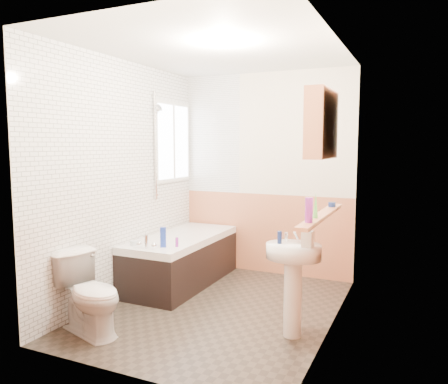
{
  "coord_description": "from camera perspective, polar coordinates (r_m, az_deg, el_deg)",
  "views": [
    {
      "loc": [
        1.79,
        -3.77,
        1.62
      ],
      "look_at": [
        0.0,
        0.15,
        1.15
      ],
      "focal_mm": 35.0,
      "sensor_mm": 36.0,
      "label": 1
    }
  ],
  "objects": [
    {
      "name": "floor",
      "position": [
        4.48,
        -0.83,
        -14.99
      ],
      "size": [
        2.8,
        2.8,
        0.0
      ],
      "primitive_type": "plane",
      "color": "#2C251F",
      "rests_on": "ground"
    },
    {
      "name": "ceiling",
      "position": [
        4.27,
        -0.88,
        18.13
      ],
      "size": [
        2.8,
        2.8,
        0.0
      ],
      "primitive_type": "plane",
      "rotation": [
        3.14,
        0.0,
        0.0
      ],
      "color": "white",
      "rests_on": "ground"
    },
    {
      "name": "wall_back",
      "position": [
        5.49,
        5.48,
        2.34
      ],
      "size": [
        2.2,
        0.02,
        2.5
      ],
      "primitive_type": "cube",
      "color": "#F0E1C6",
      "rests_on": "ground"
    },
    {
      "name": "wall_front",
      "position": [
        2.99,
        -12.55,
        -1.05
      ],
      "size": [
        2.2,
        0.02,
        2.5
      ],
      "primitive_type": "cube",
      "color": "#F0E1C6",
      "rests_on": "ground"
    },
    {
      "name": "wall_left",
      "position": [
        4.77,
        -12.99,
        1.62
      ],
      "size": [
        0.02,
        2.8,
        2.5
      ],
      "primitive_type": "cube",
      "color": "#F0E1C6",
      "rests_on": "ground"
    },
    {
      "name": "wall_right",
      "position": [
        3.85,
        14.25,
        0.51
      ],
      "size": [
        0.02,
        2.8,
        2.5
      ],
      "primitive_type": "cube",
      "color": "#F0E1C6",
      "rests_on": "ground"
    },
    {
      "name": "wainscot_right",
      "position": [
        4.0,
        13.64,
        -10.24
      ],
      "size": [
        0.01,
        2.8,
        1.0
      ],
      "primitive_type": "cube",
      "color": "#D58057",
      "rests_on": "wall_right"
    },
    {
      "name": "wainscot_front",
      "position": [
        3.18,
        -11.97,
        -14.52
      ],
      "size": [
        2.2,
        0.01,
        1.0
      ],
      "primitive_type": "cube",
      "color": "#D58057",
      "rests_on": "wall_front"
    },
    {
      "name": "wainscot_back",
      "position": [
        5.57,
        5.32,
        -5.39
      ],
      "size": [
        2.2,
        0.01,
        1.0
      ],
      "primitive_type": "cube",
      "color": "#D58057",
      "rests_on": "wall_back"
    },
    {
      "name": "tile_cladding_left",
      "position": [
        4.76,
        -12.78,
        1.61
      ],
      "size": [
        0.01,
        2.8,
        2.5
      ],
      "primitive_type": "cube",
      "color": "white",
      "rests_on": "wall_left"
    },
    {
      "name": "tile_return_back",
      "position": [
        5.74,
        -1.46,
        7.53
      ],
      "size": [
        0.75,
        0.01,
        1.5
      ],
      "primitive_type": "cube",
      "color": "white",
      "rests_on": "wall_back"
    },
    {
      "name": "window",
      "position": [
        5.52,
        -6.64,
        6.5
      ],
      "size": [
        0.03,
        0.79,
        0.99
      ],
      "color": "white",
      "rests_on": "wall_left"
    },
    {
      "name": "bathtub",
      "position": [
        5.18,
        -5.56,
        -8.62
      ],
      "size": [
        0.7,
        1.61,
        0.71
      ],
      "color": "black",
      "rests_on": "floor"
    },
    {
      "name": "shower_riser",
      "position": [
        5.15,
        -8.85,
        7.21
      ],
      "size": [
        0.11,
        0.08,
        1.27
      ],
      "color": "silver",
      "rests_on": "wall_left"
    },
    {
      "name": "toilet",
      "position": [
        4.01,
        -17.12,
        -12.64
      ],
      "size": [
        0.79,
        0.59,
        0.69
      ],
      "primitive_type": "imported",
      "rotation": [
        0.0,
        0.0,
        1.26
      ],
      "color": "white",
      "rests_on": "floor"
    },
    {
      "name": "sink",
      "position": [
        3.76,
        9.02,
        -10.13
      ],
      "size": [
        0.46,
        0.38,
        0.9
      ],
      "rotation": [
        0.0,
        0.0,
        0.06
      ],
      "color": "white",
      "rests_on": "floor"
    },
    {
      "name": "pine_shelf",
      "position": [
        3.73,
        12.64,
        -3.02
      ],
      "size": [
        0.1,
        1.36,
        0.03
      ],
      "primitive_type": "cube",
      "color": "#D58057",
      "rests_on": "wall_right"
    },
    {
      "name": "medicine_cabinet",
      "position": [
        3.72,
        12.6,
        8.63
      ],
      "size": [
        0.16,
        0.62,
        0.56
      ],
      "color": "#D58057",
      "rests_on": "wall_right"
    },
    {
      "name": "foam_can",
      "position": [
        3.28,
        11.03,
        -2.33
      ],
      "size": [
        0.07,
        0.07,
        0.19
      ],
      "primitive_type": "cylinder",
      "rotation": [
        0.0,
        0.0,
        0.39
      ],
      "color": "purple",
      "rests_on": "pine_shelf"
    },
    {
      "name": "green_bottle",
      "position": [
        3.48,
        11.88,
        -1.72
      ],
      "size": [
        0.04,
        0.04,
        0.2
      ],
      "primitive_type": "cone",
      "rotation": [
        0.0,
        0.0,
        0.05
      ],
      "color": "#59C647",
      "rests_on": "pine_shelf"
    },
    {
      "name": "black_jar",
      "position": [
        4.15,
        13.92,
        -1.6
      ],
      "size": [
        0.09,
        0.09,
        0.04
      ],
      "primitive_type": "cylinder",
      "rotation": [
        0.0,
        0.0,
        -0.36
      ],
      "color": "navy",
      "rests_on": "pine_shelf"
    },
    {
      "name": "soap_bottle",
      "position": [
        3.61,
        10.88,
        -6.37
      ],
      "size": [
        0.1,
        0.2,
        0.09
      ],
      "primitive_type": "imported",
      "rotation": [
        0.0,
        0.0,
        -0.04
      ],
      "color": "silver",
      "rests_on": "sink"
    },
    {
      "name": "clear_bottle",
      "position": [
        3.69,
        7.26,
        -5.9
      ],
      "size": [
        0.05,
        0.05,
        0.11
      ],
      "primitive_type": "cylinder",
      "rotation": [
        0.0,
        0.0,
        0.3
      ],
      "color": "navy",
      "rests_on": "sink"
    },
    {
      "name": "blue_gel",
      "position": [
        4.55,
        -7.94,
        -5.87
      ],
      "size": [
        0.07,
        0.06,
        0.21
      ],
      "primitive_type": "cube",
      "rotation": [
        0.0,
        0.0,
        0.38
      ],
      "color": "#19339E",
      "rests_on": "bathtub"
    },
    {
      "name": "cream_jar",
      "position": [
        4.7,
        -11.7,
        -6.54
      ],
      "size": [
        0.1,
        0.1,
        0.05
      ],
      "primitive_type": "cylinder",
      "rotation": [
        0.0,
        0.0,
        -0.33
      ],
      "color": "silver",
      "rests_on": "bathtub"
    },
    {
      "name": "orange_bottle",
      "position": [
        4.56,
        -6.18,
        -6.52
      ],
      "size": [
        0.03,
        0.03,
        0.1
      ],
      "primitive_type": "cylinder",
      "rotation": [
        0.0,
        0.0,
        -0.06
      ],
      "color": "purple",
      "rests_on": "bathtub"
    }
  ]
}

